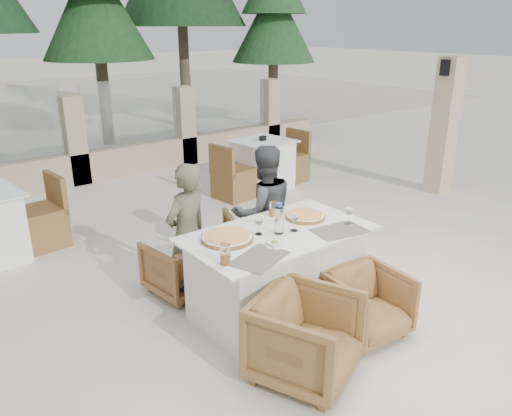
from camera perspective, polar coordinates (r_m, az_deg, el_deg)
ground at (r=4.64m, az=1.31°, el=-11.17°), size 80.00×80.00×0.00m
perimeter_wall_far at (r=8.40m, az=-20.10°, el=7.92°), size 10.00×0.34×1.60m
lantern_pillar at (r=7.98m, az=20.72°, el=8.71°), size 0.34×0.34×2.00m
pine_centre at (r=11.01m, az=-17.77°, el=19.77°), size 2.20×2.20×5.00m
pine_far_right at (r=12.48m, az=2.03°, el=19.45°), size 1.98×1.98×4.50m
dining_table at (r=4.38m, az=2.44°, el=-7.41°), size 1.60×0.90×0.77m
placemat_near_left at (r=3.75m, az=0.40°, el=-5.76°), size 0.53×0.43×0.00m
placemat_near_right at (r=4.30m, az=9.49°, el=-2.56°), size 0.49×0.37×0.00m
pizza_left at (r=4.06m, az=-3.31°, el=-3.33°), size 0.49×0.49×0.06m
pizza_right at (r=4.52m, az=5.63°, el=-0.89°), size 0.41×0.41×0.05m
water_bottle at (r=4.14m, az=2.65°, el=-1.18°), size 0.08×0.08×0.27m
wine_glass_centre at (r=4.13m, az=0.32°, el=-1.86°), size 0.08×0.08×0.18m
wine_glass_near at (r=4.22m, az=4.38°, el=-1.46°), size 0.09×0.09×0.18m
wine_glass_corner at (r=4.42m, az=10.53°, el=-0.70°), size 0.09×0.09×0.18m
beer_glass_left at (r=3.65m, az=-3.54°, el=-5.30°), size 0.09×0.09×0.15m
beer_glass_right at (r=4.54m, az=1.96°, el=-0.10°), size 0.08×0.08×0.14m
olive_dish at (r=3.94m, az=2.14°, el=-4.11°), size 0.15×0.15×0.04m
armchair_far_left at (r=4.81m, az=-8.56°, el=-6.54°), size 0.65×0.66×0.54m
armchair_far_right at (r=5.21m, az=0.47°, el=-3.66°), size 0.85×0.86×0.61m
armchair_near_left at (r=3.68m, az=5.70°, el=-14.55°), size 0.90×0.92×0.64m
armchair_near_right at (r=4.25m, az=12.63°, el=-10.63°), size 0.64×0.65×0.54m
diner_left at (r=4.49m, az=-7.86°, el=-3.02°), size 0.55×0.43×1.31m
diner_right at (r=4.91m, az=0.87°, el=-0.53°), size 0.77×0.67×1.35m
bg_table_b at (r=7.70m, az=0.76°, el=4.93°), size 1.73×1.01×0.77m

